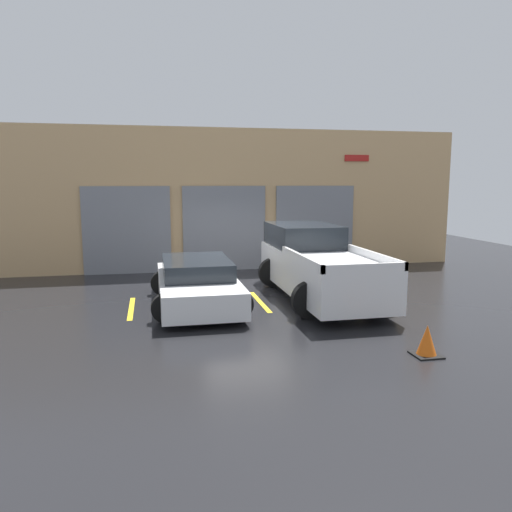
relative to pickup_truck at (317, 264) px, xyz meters
name	(u,v)px	position (x,y,z in m)	size (l,w,h in m)	color
ground_plane	(247,287)	(-1.58, 1.48, -0.86)	(28.00, 28.00, 0.00)	black
shophouse_building	(228,201)	(-1.59, 4.77, 1.50)	(16.46, 0.68, 4.79)	tan
pickup_truck	(317,264)	(0.00, 0.00, 0.00)	(2.49, 5.53, 1.82)	white
sedan_white	(197,283)	(-3.16, -0.27, -0.31)	(2.24, 4.41, 1.13)	white
parking_stripe_far_left	(131,308)	(-4.75, -0.29, -0.86)	(0.12, 2.20, 0.01)	gold
parking_stripe_left	(260,302)	(-1.58, -0.29, -0.86)	(0.12, 2.20, 0.01)	gold
parking_stripe_centre	(376,296)	(1.58, -0.29, -0.86)	(0.12, 2.20, 0.01)	gold
traffic_cone	(427,342)	(0.42, -4.73, -0.61)	(0.47, 0.47, 0.55)	black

